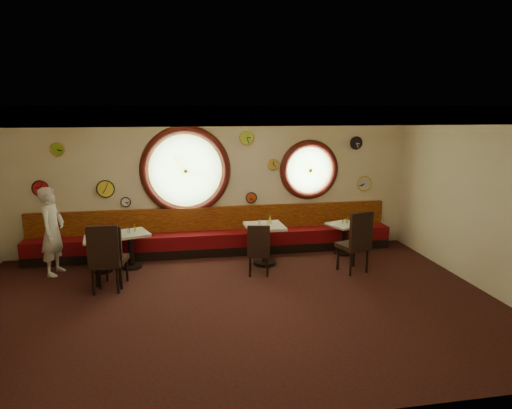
# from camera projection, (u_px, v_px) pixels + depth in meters

# --- Properties ---
(floor) EXTENTS (9.00, 6.00, 0.00)m
(floor) POSITION_uv_depth(u_px,v_px,m) (230.00, 304.00, 7.56)
(floor) COLOR black
(floor) RESTS_ON ground
(ceiling) EXTENTS (9.00, 6.00, 0.02)m
(ceiling) POSITION_uv_depth(u_px,v_px,m) (228.00, 107.00, 6.91)
(ceiling) COLOR gold
(ceiling) RESTS_ON wall_back
(wall_back) EXTENTS (9.00, 0.02, 3.20)m
(wall_back) POSITION_uv_depth(u_px,v_px,m) (213.00, 181.00, 10.12)
(wall_back) COLOR beige
(wall_back) RESTS_ON floor
(wall_front) EXTENTS (9.00, 0.02, 3.20)m
(wall_front) POSITION_uv_depth(u_px,v_px,m) (266.00, 277.00, 4.34)
(wall_front) COLOR beige
(wall_front) RESTS_ON floor
(wall_right) EXTENTS (0.02, 6.00, 3.20)m
(wall_right) POSITION_uv_depth(u_px,v_px,m) (484.00, 200.00, 8.01)
(wall_right) COLOR beige
(wall_right) RESTS_ON floor
(molding_back) EXTENTS (9.00, 0.10, 0.18)m
(molding_back) POSITION_uv_depth(u_px,v_px,m) (212.00, 112.00, 9.77)
(molding_back) COLOR #3A0E0A
(molding_back) RESTS_ON wall_back
(molding_front) EXTENTS (9.00, 0.10, 0.18)m
(molding_front) POSITION_uv_depth(u_px,v_px,m) (266.00, 116.00, 4.08)
(molding_front) COLOR #3A0E0A
(molding_front) RESTS_ON wall_back
(molding_right) EXTENTS (0.10, 6.00, 0.18)m
(molding_right) POSITION_uv_depth(u_px,v_px,m) (490.00, 113.00, 7.69)
(molding_right) COLOR #3A0E0A
(molding_right) RESTS_ON wall_back
(banquette_base) EXTENTS (8.00, 0.55, 0.20)m
(banquette_base) POSITION_uv_depth(u_px,v_px,m) (216.00, 249.00, 10.16)
(banquette_base) COLOR black
(banquette_base) RESTS_ON floor
(banquette_seat) EXTENTS (8.00, 0.55, 0.30)m
(banquette_seat) POSITION_uv_depth(u_px,v_px,m) (215.00, 239.00, 10.11)
(banquette_seat) COLOR #59070D
(banquette_seat) RESTS_ON banquette_base
(banquette_back) EXTENTS (8.00, 0.10, 0.55)m
(banquette_back) POSITION_uv_depth(u_px,v_px,m) (214.00, 219.00, 10.24)
(banquette_back) COLOR #640E07
(banquette_back) RESTS_ON wall_back
(porthole_left_glass) EXTENTS (1.66, 0.02, 1.66)m
(porthole_left_glass) POSITION_uv_depth(u_px,v_px,m) (186.00, 170.00, 9.97)
(porthole_left_glass) COLOR #86B16A
(porthole_left_glass) RESTS_ON wall_back
(porthole_left_frame) EXTENTS (1.98, 0.18, 1.98)m
(porthole_left_frame) POSITION_uv_depth(u_px,v_px,m) (186.00, 171.00, 9.95)
(porthole_left_frame) COLOR #3A0E0A
(porthole_left_frame) RESTS_ON wall_back
(porthole_left_ring) EXTENTS (1.61, 0.03, 1.61)m
(porthole_left_ring) POSITION_uv_depth(u_px,v_px,m) (186.00, 171.00, 9.92)
(porthole_left_ring) COLOR gold
(porthole_left_ring) RESTS_ON wall_back
(porthole_right_glass) EXTENTS (1.10, 0.02, 1.10)m
(porthole_right_glass) POSITION_uv_depth(u_px,v_px,m) (309.00, 170.00, 10.46)
(porthole_right_glass) COLOR #86B16A
(porthole_right_glass) RESTS_ON wall_back
(porthole_right_frame) EXTENTS (1.38, 0.18, 1.38)m
(porthole_right_frame) POSITION_uv_depth(u_px,v_px,m) (309.00, 170.00, 10.44)
(porthole_right_frame) COLOR #3A0E0A
(porthole_right_frame) RESTS_ON wall_back
(porthole_right_ring) EXTENTS (1.09, 0.03, 1.09)m
(porthole_right_ring) POSITION_uv_depth(u_px,v_px,m) (309.00, 170.00, 10.41)
(porthole_right_ring) COLOR gold
(porthole_right_ring) RESTS_ON wall_back
(wall_clock_0) EXTENTS (0.34, 0.03, 0.34)m
(wall_clock_0) POSITION_uv_depth(u_px,v_px,m) (364.00, 183.00, 10.73)
(wall_clock_0) COLOR silver
(wall_clock_0) RESTS_ON wall_back
(wall_clock_1) EXTENTS (0.32, 0.03, 0.32)m
(wall_clock_1) POSITION_uv_depth(u_px,v_px,m) (40.00, 188.00, 9.48)
(wall_clock_1) COLOR red
(wall_clock_1) RESTS_ON wall_back
(wall_clock_2) EXTENTS (0.22, 0.03, 0.22)m
(wall_clock_2) POSITION_uv_depth(u_px,v_px,m) (273.00, 164.00, 10.25)
(wall_clock_2) COLOR gold
(wall_clock_2) RESTS_ON wall_back
(wall_clock_3) EXTENTS (0.28, 0.03, 0.28)m
(wall_clock_3) POSITION_uv_depth(u_px,v_px,m) (356.00, 143.00, 10.49)
(wall_clock_3) COLOR black
(wall_clock_3) RESTS_ON wall_back
(wall_clock_4) EXTENTS (0.36, 0.03, 0.36)m
(wall_clock_4) POSITION_uv_depth(u_px,v_px,m) (106.00, 189.00, 9.71)
(wall_clock_4) COLOR yellow
(wall_clock_4) RESTS_ON wall_back
(wall_clock_5) EXTENTS (0.30, 0.03, 0.30)m
(wall_clock_5) POSITION_uv_depth(u_px,v_px,m) (247.00, 138.00, 10.02)
(wall_clock_5) COLOR #A2D643
(wall_clock_5) RESTS_ON wall_back
(wall_clock_6) EXTENTS (0.24, 0.03, 0.24)m
(wall_clock_6) POSITION_uv_depth(u_px,v_px,m) (251.00, 198.00, 10.31)
(wall_clock_6) COLOR red
(wall_clock_6) RESTS_ON wall_back
(wall_clock_7) EXTENTS (0.26, 0.03, 0.26)m
(wall_clock_7) POSITION_uv_depth(u_px,v_px,m) (57.00, 150.00, 9.38)
(wall_clock_7) COLOR #74A921
(wall_clock_7) RESTS_ON wall_back
(wall_clock_8) EXTENTS (0.20, 0.03, 0.20)m
(wall_clock_8) POSITION_uv_depth(u_px,v_px,m) (126.00, 202.00, 9.84)
(wall_clock_8) COLOR white
(wall_clock_8) RESTS_ON wall_back
(table_a) EXTENTS (0.71, 0.71, 0.69)m
(table_a) POSITION_uv_depth(u_px,v_px,m) (101.00, 250.00, 8.99)
(table_a) COLOR black
(table_a) RESTS_ON floor
(table_b) EXTENTS (0.86, 0.86, 0.74)m
(table_b) POSITION_uv_depth(u_px,v_px,m) (131.00, 246.00, 9.20)
(table_b) COLOR black
(table_b) RESTS_ON floor
(table_c) EXTENTS (0.79, 0.79, 0.84)m
(table_c) POSITION_uv_depth(u_px,v_px,m) (265.00, 240.00, 9.40)
(table_c) COLOR black
(table_c) RESTS_ON floor
(table_d) EXTENTS (0.81, 0.81, 0.69)m
(table_d) POSITION_uv_depth(u_px,v_px,m) (344.00, 235.00, 10.09)
(table_d) COLOR black
(table_d) RESTS_ON floor
(chair_a) EXTENTS (0.52, 0.52, 0.77)m
(chair_a) POSITION_uv_depth(u_px,v_px,m) (104.00, 254.00, 7.90)
(chair_a) COLOR black
(chair_a) RESTS_ON floor
(chair_b) EXTENTS (0.57, 0.57, 0.72)m
(chair_b) POSITION_uv_depth(u_px,v_px,m) (110.00, 252.00, 8.14)
(chair_b) COLOR black
(chair_b) RESTS_ON floor
(chair_c) EXTENTS (0.50, 0.50, 0.63)m
(chair_c) POSITION_uv_depth(u_px,v_px,m) (259.00, 247.00, 8.73)
(chair_c) COLOR black
(chair_c) RESTS_ON floor
(chair_d) EXTENTS (0.65, 0.65, 0.77)m
(chair_d) POSITION_uv_depth(u_px,v_px,m) (357.00, 238.00, 8.86)
(chair_d) COLOR black
(chair_d) RESTS_ON floor
(condiment_a_salt) EXTENTS (0.04, 0.04, 0.10)m
(condiment_a_salt) POSITION_uv_depth(u_px,v_px,m) (97.00, 234.00, 9.01)
(condiment_a_salt) COLOR silver
(condiment_a_salt) RESTS_ON table_a
(condiment_b_salt) EXTENTS (0.04, 0.04, 0.10)m
(condiment_b_salt) POSITION_uv_depth(u_px,v_px,m) (128.00, 230.00, 9.13)
(condiment_b_salt) COLOR silver
(condiment_b_salt) RESTS_ON table_b
(condiment_c_salt) EXTENTS (0.04, 0.04, 0.11)m
(condiment_c_salt) POSITION_uv_depth(u_px,v_px,m) (259.00, 222.00, 9.34)
(condiment_c_salt) COLOR silver
(condiment_c_salt) RESTS_ON table_c
(condiment_d_salt) EXTENTS (0.03, 0.03, 0.09)m
(condiment_d_salt) POSITION_uv_depth(u_px,v_px,m) (343.00, 222.00, 10.05)
(condiment_d_salt) COLOR silver
(condiment_d_salt) RESTS_ON table_d
(condiment_a_pepper) EXTENTS (0.04, 0.04, 0.11)m
(condiment_a_pepper) POSITION_uv_depth(u_px,v_px,m) (103.00, 235.00, 8.94)
(condiment_a_pepper) COLOR silver
(condiment_a_pepper) RESTS_ON table_a
(condiment_b_pepper) EXTENTS (0.04, 0.04, 0.10)m
(condiment_b_pepper) POSITION_uv_depth(u_px,v_px,m) (129.00, 231.00, 9.08)
(condiment_b_pepper) COLOR #B9B8BD
(condiment_b_pepper) RESTS_ON table_b
(condiment_c_pepper) EXTENTS (0.03, 0.03, 0.10)m
(condiment_c_pepper) POSITION_uv_depth(u_px,v_px,m) (268.00, 223.00, 9.26)
(condiment_c_pepper) COLOR silver
(condiment_c_pepper) RESTS_ON table_c
(condiment_d_pepper) EXTENTS (0.04, 0.04, 0.10)m
(condiment_d_pepper) POSITION_uv_depth(u_px,v_px,m) (343.00, 222.00, 10.04)
(condiment_d_pepper) COLOR silver
(condiment_d_pepper) RESTS_ON table_d
(condiment_a_bottle) EXTENTS (0.04, 0.04, 0.14)m
(condiment_a_bottle) POSITION_uv_depth(u_px,v_px,m) (105.00, 233.00, 9.01)
(condiment_a_bottle) COLOR gold
(condiment_a_bottle) RESTS_ON table_a
(condiment_b_bottle) EXTENTS (0.04, 0.04, 0.14)m
(condiment_b_bottle) POSITION_uv_depth(u_px,v_px,m) (135.00, 228.00, 9.21)
(condiment_b_bottle) COLOR yellow
(condiment_b_bottle) RESTS_ON table_b
(condiment_c_bottle) EXTENTS (0.06, 0.06, 0.18)m
(condiment_c_bottle) POSITION_uv_depth(u_px,v_px,m) (270.00, 220.00, 9.39)
(condiment_c_bottle) COLOR gold
(condiment_c_bottle) RESTS_ON table_c
(condiment_d_bottle) EXTENTS (0.04, 0.04, 0.14)m
(condiment_d_bottle) POSITION_uv_depth(u_px,v_px,m) (347.00, 220.00, 10.08)
(condiment_d_bottle) COLOR gold
(condiment_d_bottle) RESTS_ON table_d
(waiter) EXTENTS (0.54, 0.71, 1.72)m
(waiter) POSITION_uv_depth(u_px,v_px,m) (52.00, 231.00, 8.78)
(waiter) COLOR white
(waiter) RESTS_ON floor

